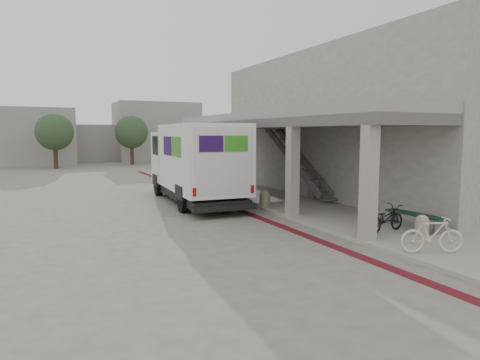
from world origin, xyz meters
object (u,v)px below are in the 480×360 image
bench (415,218)px  bicycle_black (386,219)px  utility_cabinet (314,189)px  fedex_truck (195,161)px  bicycle_cream (432,235)px

bench → bicycle_black: bearing=174.5°
bench → utility_cabinet: (0.64, 6.36, 0.10)m
bicycle_black → utility_cabinet: bearing=-25.6°
fedex_truck → bicycle_black: size_ratio=5.30×
fedex_truck → bench: 9.58m
bench → bicycle_black: size_ratio=1.32×
utility_cabinet → bicycle_cream: size_ratio=0.57×
bench → bicycle_black: 1.16m
fedex_truck → bicycle_black: bearing=-66.3°
fedex_truck → bicycle_black: (3.16, -8.40, -1.32)m
fedex_truck → bicycle_black: fedex_truck is taller
bench → utility_cabinet: 6.39m
utility_cabinet → bicycle_cream: 8.91m
fedex_truck → bench: size_ratio=4.01×
bench → bicycle_cream: bicycle_cream is taller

